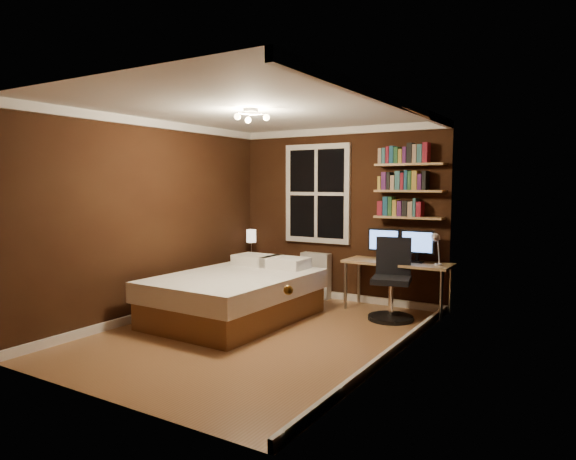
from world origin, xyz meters
The scene contains 24 objects.
floor centered at (0.00, 0.00, 0.00)m, with size 4.20×4.20×0.00m, color brown.
wall_back centered at (0.00, 2.10, 1.25)m, with size 3.20×0.04×2.50m, color black.
wall_left centered at (-1.60, 0.00, 1.25)m, with size 0.04×4.20×2.50m, color black.
wall_right centered at (1.60, 0.00, 1.25)m, with size 0.04×4.20×2.50m, color black.
ceiling centered at (0.00, 0.00, 2.50)m, with size 3.20×4.20×0.02m, color white.
window centered at (-0.35, 2.06, 1.55)m, with size 1.06×0.06×1.46m, color silver.
door centered at (1.59, -1.55, 1.02)m, with size 0.03×0.82×2.05m, color black, non-canonical shape.
door_knob centered at (1.55, -1.85, 1.00)m, with size 0.06×0.06×0.06m, color gold.
ceiling_fixture centered at (0.00, -0.10, 2.40)m, with size 0.44×0.44×0.18m, color beige, non-canonical shape.
bookshelf_lower centered at (1.08, 1.98, 1.25)m, with size 0.92×0.22×0.03m, color #A4794F.
books_row_lower centered at (1.08, 1.98, 1.38)m, with size 0.54×0.16×0.23m, color maroon, non-canonical shape.
bookshelf_middle centered at (1.08, 1.98, 1.60)m, with size 0.92×0.22×0.03m, color #A4794F.
books_row_middle centered at (1.08, 1.98, 1.73)m, with size 0.66×0.16×0.23m, color navy, non-canonical shape.
bookshelf_upper centered at (1.08, 1.98, 1.95)m, with size 0.92×0.22×0.03m, color #A4794F.
books_row_upper centered at (1.08, 1.98, 2.08)m, with size 0.66×0.16×0.23m, color #23532E, non-canonical shape.
bed centered at (-0.58, 0.37, 0.30)m, with size 1.55×2.12×0.71m.
nightstand centered at (-1.38, 1.82, 0.28)m, with size 0.44×0.44×0.55m, color brown.
bedside_lamp centered at (-1.38, 1.82, 0.77)m, with size 0.15×0.15×0.43m, color white, non-canonical shape.
radiator centered at (-0.32, 1.98, 0.34)m, with size 0.45×0.16×0.67m, color silver.
desk centered at (0.99, 1.82, 0.61)m, with size 1.41×0.53×0.67m.
monitor_left centered at (0.77, 1.89, 0.88)m, with size 0.44×0.12×0.42m, color black, non-canonical shape.
monitor_right centered at (1.23, 1.89, 0.88)m, with size 0.44×0.12×0.42m, color black, non-canonical shape.
desk_lamp centered at (1.54, 1.71, 0.89)m, with size 0.14×0.32×0.44m, color silver, non-canonical shape.
office_chair centered at (1.06, 1.41, 0.39)m, with size 0.56×0.56×1.02m.
Camera 1 is at (3.28, -4.66, 1.69)m, focal length 32.00 mm.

